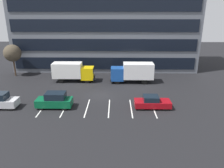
# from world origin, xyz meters

# --- Properties ---
(ground_plane) EXTENTS (120.00, 120.00, 0.00)m
(ground_plane) POSITION_xyz_m (0.00, 0.00, 0.00)
(ground_plane) COLOR black
(office_building) EXTENTS (36.85, 12.07, 21.60)m
(office_building) POSITION_xyz_m (0.00, 17.95, 10.80)
(office_building) COLOR slate
(office_building) RESTS_ON ground_plane
(lot_markings) EXTENTS (14.14, 5.40, 0.01)m
(lot_markings) POSITION_xyz_m (-0.00, -4.43, 0.00)
(lot_markings) COLOR silver
(lot_markings) RESTS_ON ground_plane
(box_truck_yellow) EXTENTS (7.14, 2.36, 3.31)m
(box_truck_yellow) POSITION_xyz_m (-5.26, 6.51, 1.86)
(box_truck_yellow) COLOR yellow
(box_truck_yellow) RESTS_ON ground_plane
(box_truck_blue) EXTENTS (7.33, 2.43, 3.40)m
(box_truck_blue) POSITION_xyz_m (5.13, 6.09, 1.91)
(box_truck_blue) COLOR #194799
(box_truck_blue) RESTS_ON ground_plane
(sedan_maroon) EXTENTS (4.51, 1.89, 1.62)m
(sedan_maroon) POSITION_xyz_m (6.82, -4.27, 0.76)
(sedan_maroon) COLOR maroon
(sedan_maroon) RESTS_ON ground_plane
(suv_forest) EXTENTS (4.47, 1.89, 2.02)m
(suv_forest) POSITION_xyz_m (-5.46, -4.37, 0.98)
(suv_forest) COLOR #0C5933
(suv_forest) RESTS_ON ground_plane
(bare_tree) EXTENTS (3.17, 3.17, 5.94)m
(bare_tree) POSITION_xyz_m (-17.00, 9.86, 4.33)
(bare_tree) COLOR #473323
(bare_tree) RESTS_ON ground_plane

